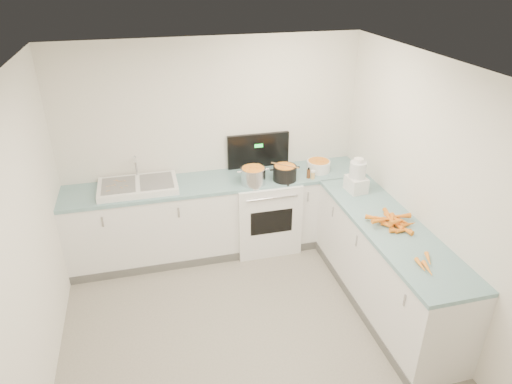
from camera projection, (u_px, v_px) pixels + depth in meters
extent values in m
cube|color=white|center=(220.00, 217.00, 5.50)|extent=(3.50, 0.60, 0.90)
cube|color=#78A5AA|center=(218.00, 182.00, 5.28)|extent=(3.50, 0.62, 0.04)
cube|color=white|center=(386.00, 267.00, 4.61)|extent=(0.60, 2.20, 0.90)
cube|color=#78A5AA|center=(392.00, 227.00, 4.39)|extent=(0.62, 2.20, 0.04)
cube|color=white|center=(264.00, 212.00, 5.60)|extent=(0.76, 0.65, 0.90)
cube|color=black|center=(258.00, 150.00, 5.53)|extent=(0.76, 0.05, 0.42)
cube|color=white|center=(138.00, 186.00, 5.06)|extent=(0.86, 0.52, 0.07)
cube|color=slate|center=(119.00, 185.00, 5.00)|extent=(0.36, 0.42, 0.01)
cube|color=slate|center=(157.00, 181.00, 5.09)|extent=(0.36, 0.42, 0.01)
cylinder|color=silver|center=(136.00, 166.00, 5.18)|extent=(0.03, 0.03, 0.24)
cylinder|color=silver|center=(253.00, 177.00, 5.17)|extent=(0.38, 0.38, 0.21)
cylinder|color=black|center=(285.00, 174.00, 5.25)|extent=(0.30, 0.30, 0.19)
cylinder|color=#AD7A47|center=(285.00, 165.00, 5.20)|extent=(0.27, 0.23, 0.01)
cylinder|color=white|center=(318.00, 166.00, 5.48)|extent=(0.35, 0.35, 0.13)
cylinder|color=#593319|center=(308.00, 174.00, 5.30)|extent=(0.04, 0.04, 0.11)
cylinder|color=#E5B266|center=(313.00, 175.00, 5.29)|extent=(0.05, 0.05, 0.08)
cube|color=white|center=(356.00, 184.00, 4.99)|extent=(0.21, 0.25, 0.17)
cylinder|color=silver|center=(358.00, 170.00, 4.91)|extent=(0.18, 0.18, 0.18)
cylinder|color=white|center=(359.00, 160.00, 4.86)|extent=(0.10, 0.10, 0.04)
cone|color=orange|center=(404.00, 230.00, 4.27)|extent=(0.16, 0.05, 0.04)
cone|color=orange|center=(401.00, 230.00, 4.27)|extent=(0.22, 0.09, 0.04)
cone|color=orange|center=(391.00, 220.00, 4.43)|extent=(0.15, 0.14, 0.04)
cone|color=orange|center=(389.00, 214.00, 4.53)|extent=(0.06, 0.20, 0.05)
cone|color=orange|center=(395.00, 222.00, 4.39)|extent=(0.13, 0.17, 0.05)
cone|color=orange|center=(399.00, 219.00, 4.45)|extent=(0.07, 0.21, 0.04)
cone|color=orange|center=(390.00, 226.00, 4.32)|extent=(0.11, 0.19, 0.05)
cone|color=orange|center=(395.00, 224.00, 4.36)|extent=(0.09, 0.21, 0.05)
cone|color=orange|center=(391.00, 222.00, 4.40)|extent=(0.09, 0.21, 0.04)
cone|color=orange|center=(390.00, 224.00, 4.37)|extent=(0.20, 0.06, 0.04)
cone|color=orange|center=(380.00, 222.00, 4.40)|extent=(0.15, 0.18, 0.05)
cone|color=orange|center=(407.00, 224.00, 4.36)|extent=(0.18, 0.07, 0.05)
cone|color=orange|center=(405.00, 229.00, 4.28)|extent=(0.11, 0.20, 0.05)
cone|color=orange|center=(381.00, 220.00, 4.34)|extent=(0.20, 0.05, 0.04)
cone|color=orange|center=(377.00, 218.00, 4.42)|extent=(0.21, 0.16, 0.05)
cone|color=orange|center=(389.00, 218.00, 4.38)|extent=(0.07, 0.20, 0.04)
cone|color=orange|center=(397.00, 222.00, 4.32)|extent=(0.17, 0.08, 0.05)
cone|color=orange|center=(384.00, 219.00, 4.37)|extent=(0.18, 0.10, 0.04)
cone|color=orange|center=(392.00, 218.00, 4.41)|extent=(0.13, 0.18, 0.04)
cone|color=orange|center=(401.00, 216.00, 4.48)|extent=(0.18, 0.05, 0.04)
cone|color=orange|center=(399.00, 220.00, 4.37)|extent=(0.15, 0.16, 0.05)
cone|color=orange|center=(401.00, 216.00, 4.43)|extent=(0.21, 0.07, 0.05)
cone|color=orange|center=(392.00, 220.00, 4.37)|extent=(0.14, 0.20, 0.05)
cone|color=orange|center=(428.00, 268.00, 3.75)|extent=(0.07, 0.19, 0.04)
cone|color=orange|center=(420.00, 265.00, 3.79)|extent=(0.06, 0.17, 0.04)
cone|color=orange|center=(428.00, 259.00, 3.87)|extent=(0.10, 0.17, 0.04)
cube|color=tan|center=(129.00, 180.00, 5.11)|extent=(0.02, 0.04, 0.00)
cube|color=tan|center=(113.00, 185.00, 4.99)|extent=(0.05, 0.02, 0.00)
cube|color=tan|center=(120.00, 181.00, 5.07)|extent=(0.05, 0.02, 0.00)
cube|color=tan|center=(109.00, 189.00, 4.90)|extent=(0.03, 0.05, 0.00)
cube|color=tan|center=(117.00, 181.00, 5.09)|extent=(0.02, 0.03, 0.00)
cube|color=tan|center=(117.00, 180.00, 5.08)|extent=(0.03, 0.05, 0.00)
cube|color=tan|center=(121.00, 187.00, 4.94)|extent=(0.03, 0.04, 0.00)
cube|color=tan|center=(108.00, 191.00, 4.86)|extent=(0.05, 0.03, 0.00)
cube|color=tan|center=(125.00, 181.00, 5.08)|extent=(0.03, 0.04, 0.00)
cube|color=tan|center=(108.00, 186.00, 4.97)|extent=(0.05, 0.02, 0.00)
cube|color=tan|center=(115.00, 180.00, 5.09)|extent=(0.03, 0.02, 0.00)
cube|color=tan|center=(112.00, 181.00, 5.09)|extent=(0.02, 0.03, 0.00)
cube|color=tan|center=(115.00, 185.00, 5.00)|extent=(0.03, 0.04, 0.00)
cube|color=tan|center=(126.00, 186.00, 4.97)|extent=(0.04, 0.03, 0.00)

